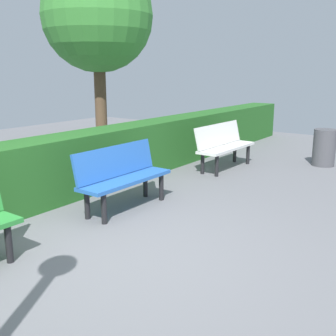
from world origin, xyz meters
name	(u,v)px	position (x,y,z in m)	size (l,w,h in m)	color
ground_plane	(118,252)	(0.00, 0.00, 0.00)	(18.47, 18.47, 0.00)	slate
bench_white	(223,144)	(-4.00, -0.89, 0.48)	(1.57, 0.51, 0.86)	white
bench_blue	(122,174)	(-1.10, -0.91, 0.48)	(1.48, 0.48, 0.86)	blue
hedge_row	(78,164)	(-1.25, -1.96, 0.46)	(14.47, 0.65, 0.93)	#266023
tree_near	(97,17)	(-3.94, -4.08, 3.02)	(2.47, 2.47, 4.27)	brown
trash_bin	(324,148)	(-5.37, 0.64, 0.36)	(0.44, 0.44, 0.73)	#4C4C51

